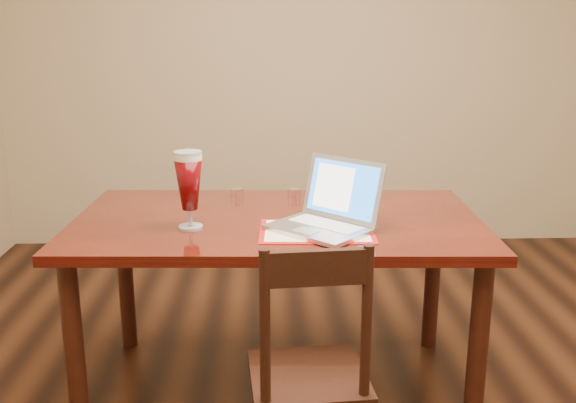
{
  "coord_description": "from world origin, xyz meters",
  "views": [
    {
      "loc": [
        -0.38,
        -2.06,
        1.54
      ],
      "look_at": [
        -0.3,
        0.38,
        0.88
      ],
      "focal_mm": 40.0,
      "sensor_mm": 36.0,
      "label": 1
    }
  ],
  "objects": [
    {
      "name": "dining_chair",
      "position": [
        -0.25,
        -0.16,
        0.43
      ],
      "size": [
        0.42,
        0.4,
        0.91
      ],
      "rotation": [
        0.0,
        0.0,
        0.09
      ],
      "color": "black",
      "rests_on": "ground"
    },
    {
      "name": "dining_table",
      "position": [
        -0.35,
        0.47,
        0.7
      ],
      "size": [
        1.7,
        1.0,
        1.09
      ],
      "rotation": [
        0.0,
        0.0,
        -0.03
      ],
      "color": "#4F120A",
      "rests_on": "ground"
    }
  ]
}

